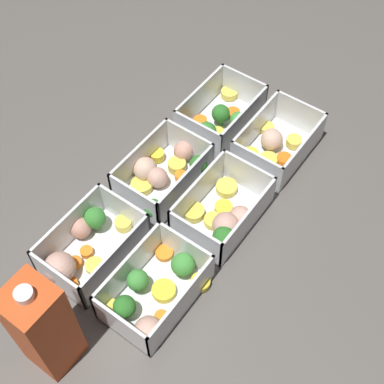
{
  "coord_description": "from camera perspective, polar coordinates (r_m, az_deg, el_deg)",
  "views": [
    {
      "loc": [
        0.45,
        0.33,
        0.78
      ],
      "look_at": [
        0.0,
        0.0,
        0.02
      ],
      "focal_mm": 50.0,
      "sensor_mm": 36.0,
      "label": 1
    }
  ],
  "objects": [
    {
      "name": "juice_carton",
      "position": [
        0.77,
        -15.45,
        -13.82
      ],
      "size": [
        0.07,
        0.07,
        0.2
      ],
      "color": "#D14C1E",
      "rests_on": "ground_plane"
    },
    {
      "name": "container_far_center",
      "position": [
        0.91,
        3.42,
        -2.52
      ],
      "size": [
        0.16,
        0.12,
        0.07
      ],
      "color": "white",
      "rests_on": "ground_plane"
    },
    {
      "name": "container_near_center",
      "position": [
        0.97,
        -3.1,
        2.07
      ],
      "size": [
        0.18,
        0.12,
        0.07
      ],
      "color": "white",
      "rests_on": "ground_plane"
    },
    {
      "name": "ground_plane",
      "position": [
        0.96,
        0.0,
        -0.86
      ],
      "size": [
        4.0,
        4.0,
        0.0
      ],
      "primitive_type": "plane",
      "color": "#56514C"
    },
    {
      "name": "container_far_left",
      "position": [
        1.02,
        8.88,
        5.11
      ],
      "size": [
        0.16,
        0.11,
        0.07
      ],
      "color": "white",
      "rests_on": "ground_plane"
    },
    {
      "name": "container_near_right",
      "position": [
        0.89,
        -11.4,
        -5.82
      ],
      "size": [
        0.18,
        0.12,
        0.07
      ],
      "color": "white",
      "rests_on": "ground_plane"
    },
    {
      "name": "container_near_left",
      "position": [
        1.06,
        3.05,
        8.01
      ],
      "size": [
        0.18,
        0.11,
        0.07
      ],
      "color": "white",
      "rests_on": "ground_plane"
    },
    {
      "name": "container_far_right",
      "position": [
        0.84,
        -4.09,
        -10.72
      ],
      "size": [
        0.17,
        0.13,
        0.07
      ],
      "color": "white",
      "rests_on": "ground_plane"
    }
  ]
}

